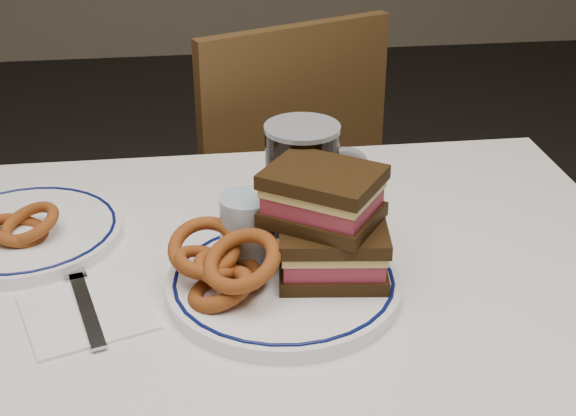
{
  "coord_description": "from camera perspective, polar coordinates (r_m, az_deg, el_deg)",
  "views": [
    {
      "loc": [
        0.04,
        -0.82,
        1.3
      ],
      "look_at": [
        0.15,
        0.04,
        0.84
      ],
      "focal_mm": 50.0,
      "sensor_mm": 36.0,
      "label": 1
    }
  ],
  "objects": [
    {
      "name": "reuben_sandwich",
      "position": [
        0.96,
        2.85,
        -1.11
      ],
      "size": [
        0.16,
        0.16,
        0.13
      ],
      "color": "black",
      "rests_on": "main_plate"
    },
    {
      "name": "napkin_fork",
      "position": [
        0.98,
        -14.14,
        -7.02
      ],
      "size": [
        0.18,
        0.19,
        0.01
      ],
      "color": "white",
      "rests_on": "dining_table"
    },
    {
      "name": "onion_rings_far",
      "position": [
        1.12,
        -18.3,
        -1.28
      ],
      "size": [
        0.1,
        0.09,
        0.06
      ],
      "color": "#672E0D",
      "rests_on": "far_plate"
    },
    {
      "name": "far_plate",
      "position": [
        1.15,
        -18.21,
        -1.63
      ],
      "size": [
        0.26,
        0.26,
        0.02
      ],
      "color": "white",
      "rests_on": "dining_table"
    },
    {
      "name": "beer_mug",
      "position": [
        1.06,
        1.17,
        1.86
      ],
      "size": [
        0.15,
        0.1,
        0.16
      ],
      "color": "black",
      "rests_on": "dining_table"
    },
    {
      "name": "main_plate",
      "position": [
        0.98,
        -0.3,
        -5.42
      ],
      "size": [
        0.29,
        0.29,
        0.02
      ],
      "color": "white",
      "rests_on": "dining_table"
    },
    {
      "name": "chair_far",
      "position": [
        1.79,
        -1.39,
        0.88
      ],
      "size": [
        0.54,
        0.54,
        0.9
      ],
      "color": "#4C3018",
      "rests_on": "floor"
    },
    {
      "name": "dining_table",
      "position": [
        1.05,
        -8.03,
        -11.26
      ],
      "size": [
        1.27,
        0.87,
        0.75
      ],
      "color": "white",
      "rests_on": "floor"
    },
    {
      "name": "ketchup_ramekin",
      "position": [
        1.03,
        -2.46,
        -2.09
      ],
      "size": [
        0.06,
        0.06,
        0.04
      ],
      "color": "white",
      "rests_on": "main_plate"
    },
    {
      "name": "water_glass",
      "position": [
        1.0,
        -2.92,
        -1.95
      ],
      "size": [
        0.07,
        0.07,
        0.11
      ],
      "primitive_type": "cylinder",
      "color": "#9CB3C9",
      "rests_on": "dining_table"
    },
    {
      "name": "onion_rings_main",
      "position": [
        0.95,
        -4.72,
        -4.13
      ],
      "size": [
        0.14,
        0.14,
        0.1
      ],
      "color": "#672E0D",
      "rests_on": "main_plate"
    }
  ]
}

